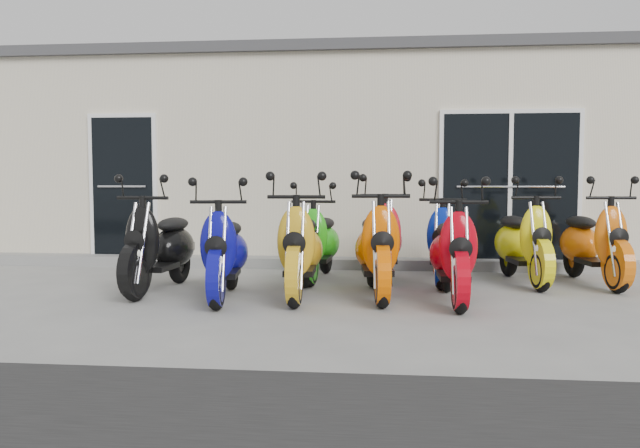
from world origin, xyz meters
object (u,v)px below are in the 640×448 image
Objects in this scene: scooter_front_orange_b at (377,234)px; scooter_back_green at (319,231)px; scooter_back_red at (385,228)px; scooter_front_red at (453,239)px; scooter_front_black at (159,233)px; scooter_front_blue at (224,238)px; scooter_back_extra at (594,230)px; scooter_back_yellow at (523,230)px; scooter_front_orange_a at (300,235)px; scooter_back_blue at (444,231)px.

scooter_front_orange_b is 1.36m from scooter_back_green.
scooter_front_orange_b is 1.06m from scooter_back_red.
scooter_front_black is at bearing 174.54° from scooter_front_red.
scooter_front_blue is 4.53m from scooter_back_extra.
scooter_back_yellow is at bearing 3.42° from scooter_back_green.
scooter_front_black is 1.02× the size of scooter_front_red.
scooter_front_orange_a is at bearing -178.31° from scooter_front_orange_b.
scooter_front_orange_b is 1.02× the size of scooter_back_red.
scooter_back_blue is (1.59, -0.02, 0.02)m from scooter_back_green.
scooter_front_blue is at bearing -178.61° from scooter_front_red.
scooter_front_orange_b reaches higher than scooter_front_red.
scooter_front_black is 1.01× the size of scooter_back_extra.
scooter_front_black is at bearing -175.43° from scooter_back_extra.
scooter_front_black is 1.07× the size of scooter_back_green.
scooter_front_orange_a is 0.99× the size of scooter_front_orange_b.
scooter_front_orange_b is at bearing 3.50° from scooter_front_blue.
scooter_back_yellow is (1.01, 1.30, 0.01)m from scooter_front_red.
scooter_front_orange_a is at bearing -2.05° from scooter_front_black.
scooter_front_red reaches higher than scooter_back_green.
scooter_front_orange_b is 2.11m from scooter_back_yellow.
scooter_back_yellow is (1.81, 1.08, -0.03)m from scooter_front_orange_b.
scooter_front_red is at bearing -59.87° from scooter_back_red.
scooter_front_red is 2.06m from scooter_back_green.
scooter_back_extra is (2.57, 0.02, -0.01)m from scooter_back_red.
scooter_front_red is 1.32m from scooter_back_blue.
scooter_back_blue is (0.83, 1.10, -0.04)m from scooter_front_orange_b.
scooter_front_black is at bearing -144.55° from scooter_back_green.
scooter_back_green is at bearing 172.53° from scooter_back_yellow.
scooter_front_blue reaches higher than scooter_back_green.
scooter_back_red is (2.61, 0.98, 0.01)m from scooter_front_black.
scooter_back_red reaches higher than scooter_back_yellow.
scooter_back_red is (0.94, 1.16, -0.01)m from scooter_front_orange_a.
scooter_back_yellow is at bearing 17.07° from scooter_front_black.
scooter_front_black is 1.68m from scooter_front_orange_a.
scooter_front_red is at bearing -1.08° from scooter_front_black.
scooter_front_black is 1.03× the size of scooter_front_blue.
scooter_front_orange_b is 1.07× the size of scooter_back_blue.
scooter_front_red is at bearing -151.47° from scooter_back_extra.
scooter_front_orange_a is 1.04× the size of scooter_front_red.
scooter_back_green is 2.57m from scooter_back_yellow.
scooter_back_green is at bearing 83.96° from scooter_front_orange_a.
scooter_back_blue is 0.97× the size of scooter_back_yellow.
scooter_front_blue is 3.73m from scooter_back_yellow.
scooter_front_blue is at bearing -174.99° from scooter_front_orange_b.
scooter_back_green is 0.95× the size of scooter_back_yellow.
scooter_back_extra is at bearing 16.97° from scooter_front_orange_b.
scooter_front_orange_b is 2.87m from scooter_back_extra.
scooter_front_red is 0.97× the size of scooter_back_red.
scooter_front_red is 1.46m from scooter_back_red.
scooter_front_orange_b is at bearing -51.50° from scooter_back_green.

